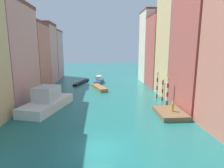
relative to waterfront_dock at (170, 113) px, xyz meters
The scene contains 18 objects.
ground_plane 19.20m from the waterfront_dock, 120.10° to the left, with size 154.00×154.00×0.00m, color #1E6B66.
building_left_1 27.35m from the waterfront_dock, 162.29° to the left, with size 7.31×11.86×16.56m.
building_left_2 31.75m from the waterfront_dock, 143.59° to the left, with size 7.31×8.67×14.64m.
building_left_3 37.26m from the waterfront_dock, 133.06° to the left, with size 7.31×7.86×15.53m.
building_left_4 43.63m from the waterfront_dock, 125.35° to the left, with size 7.31×8.29×14.51m.
building_right_1 12.63m from the waterfront_dock, 25.26° to the left, with size 7.31×8.91×22.53m.
building_right_2 15.96m from the waterfront_dock, 62.83° to the left, with size 7.31×7.80×20.69m.
building_right_3 21.78m from the waterfront_dock, 73.72° to the left, with size 7.31×8.07×16.83m.
building_right_4 29.38m from the waterfront_dock, 78.28° to the left, with size 7.31×7.63×19.05m.
waterfront_dock is the anchor object (origin of this frame).
person_on_dock 0.99m from the waterfront_dock, 19.09° to the right, with size 0.36×0.36×1.39m.
mooring_pole_0 5.14m from the waterfront_dock, 75.01° to the left, with size 0.35×0.35×4.66m.
mooring_pole_1 7.62m from the waterfront_dock, 79.31° to the left, with size 0.32×0.32×3.82m.
mooring_pole_2 9.33m from the waterfront_dock, 84.08° to the left, with size 0.33×0.33×4.88m.
vaporetto_white 18.03m from the waterfront_dock, 167.16° to the left, with size 6.50×10.50×3.50m.
gondola_black 28.92m from the waterfront_dock, 119.67° to the left, with size 3.59×8.80×0.46m.
motorboat_0 19.89m from the waterfront_dock, 119.10° to the left, with size 3.68×7.12×0.71m.
motorboat_1 26.83m from the waterfront_dock, 111.31° to the left, with size 2.74×6.33×1.96m.
Camera 1 is at (-0.05, -15.70, 9.04)m, focal length 29.73 mm.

